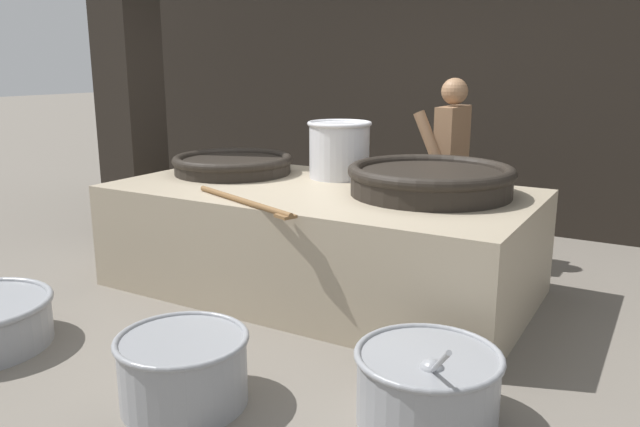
# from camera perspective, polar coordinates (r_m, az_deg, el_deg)

# --- Properties ---
(ground_plane) EXTENTS (60.00, 60.00, 0.00)m
(ground_plane) POSITION_cam_1_polar(r_m,az_deg,el_deg) (5.08, -0.00, -6.80)
(ground_plane) COLOR slate
(back_wall) EXTENTS (8.68, 0.24, 3.86)m
(back_wall) POSITION_cam_1_polar(r_m,az_deg,el_deg) (7.21, 11.19, 14.63)
(back_wall) COLOR black
(back_wall) RESTS_ON ground_plane
(support_pillar) EXTENTS (0.47, 0.47, 3.86)m
(support_pillar) POSITION_cam_1_polar(r_m,az_deg,el_deg) (6.43, -17.28, 14.45)
(support_pillar) COLOR black
(support_pillar) RESTS_ON ground_plane
(hearth_platform) EXTENTS (3.24, 1.71, 0.82)m
(hearth_platform) POSITION_cam_1_polar(r_m,az_deg,el_deg) (4.95, -0.00, -2.32)
(hearth_platform) COLOR tan
(hearth_platform) RESTS_ON ground_plane
(giant_wok_near) EXTENTS (1.05, 1.05, 0.16)m
(giant_wok_near) POSITION_cam_1_polar(r_m,az_deg,el_deg) (5.55, -7.97, 4.54)
(giant_wok_near) COLOR black
(giant_wok_near) RESTS_ON hearth_platform
(giant_wok_far) EXTENTS (1.22, 1.22, 0.22)m
(giant_wok_far) POSITION_cam_1_polar(r_m,az_deg,el_deg) (4.65, 10.07, 3.15)
(giant_wok_far) COLOR black
(giant_wok_far) RESTS_ON hearth_platform
(stock_pot) EXTENTS (0.54, 0.54, 0.47)m
(stock_pot) POSITION_cam_1_polar(r_m,az_deg,el_deg) (5.26, 1.78, 5.95)
(stock_pot) COLOR silver
(stock_pot) RESTS_ON hearth_platform
(stirring_paddle) EXTENTS (1.09, 0.48, 0.04)m
(stirring_paddle) POSITION_cam_1_polar(r_m,az_deg,el_deg) (4.28, -6.68, 1.01)
(stirring_paddle) COLOR brown
(stirring_paddle) RESTS_ON hearth_platform
(cook) EXTENTS (0.39, 0.60, 1.65)m
(cook) POSITION_cam_1_polar(r_m,az_deg,el_deg) (5.64, 11.79, 4.35)
(cook) COLOR #8C6647
(cook) RESTS_ON ground_plane
(prep_bowl_vegetables) EXTENTS (0.74, 0.91, 0.67)m
(prep_bowl_vegetables) POSITION_cam_1_polar(r_m,az_deg,el_deg) (3.27, 9.79, -15.06)
(prep_bowl_vegetables) COLOR gray
(prep_bowl_vegetables) RESTS_ON ground_plane
(prep_bowl_extra) EXTENTS (0.71, 0.71, 0.38)m
(prep_bowl_extra) POSITION_cam_1_polar(r_m,az_deg,el_deg) (3.46, -12.40, -13.50)
(prep_bowl_extra) COLOR gray
(prep_bowl_extra) RESTS_ON ground_plane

